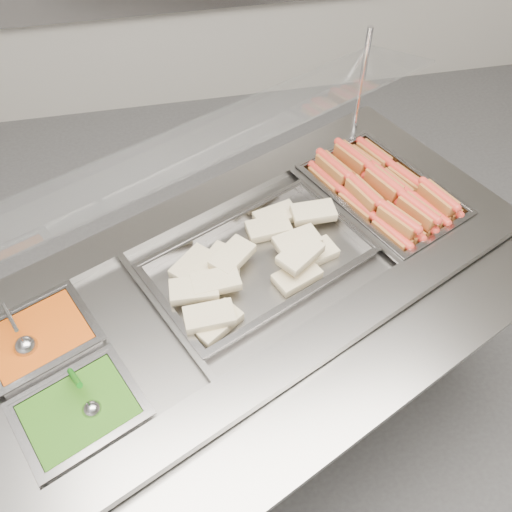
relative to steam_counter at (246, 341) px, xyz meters
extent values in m
cube|color=slate|center=(0.00, 0.00, -0.01)|extent=(1.73, 1.28, 0.77)
cube|color=gray|center=(0.13, -0.28, 0.39)|extent=(1.56, 0.81, 0.03)
cube|color=gray|center=(-0.13, 0.28, 0.39)|extent=(1.56, 0.81, 0.03)
cube|color=gray|center=(0.70, 0.33, 0.39)|extent=(0.32, 0.51, 0.03)
cube|color=black|center=(0.00, 0.00, 0.29)|extent=(1.52, 1.07, 0.02)
cube|color=gray|center=(0.35, 0.16, 0.40)|extent=(0.23, 0.47, 0.01)
cube|color=gray|center=(-0.24, -0.11, 0.40)|extent=(0.23, 0.47, 0.01)
cube|color=gray|center=(0.19, -0.41, 0.36)|extent=(1.54, 0.88, 0.02)
cylinder|color=slate|center=(0.79, -0.02, 0.33)|extent=(0.12, 0.22, 0.02)
cylinder|color=silver|center=(0.51, 0.55, 0.60)|extent=(0.02, 0.02, 0.39)
cube|color=silver|center=(-0.08, 0.17, 0.74)|extent=(1.44, 0.85, 0.08)
cube|color=#C33F0A|center=(-0.57, -0.12, 0.37)|extent=(0.31, 0.28, 0.08)
cube|color=#1D570D|center=(-0.47, -0.36, 0.37)|extent=(0.31, 0.28, 0.08)
cube|color=#A35A22|center=(0.47, 0.05, 0.39)|extent=(0.10, 0.14, 0.05)
cylinder|color=red|center=(0.47, 0.05, 0.40)|extent=(0.09, 0.14, 0.03)
cube|color=#A35A22|center=(0.40, 0.19, 0.38)|extent=(0.10, 0.14, 0.05)
cylinder|color=red|center=(0.40, 0.19, 0.40)|extent=(0.09, 0.14, 0.03)
cube|color=#A35A22|center=(0.34, 0.33, 0.38)|extent=(0.10, 0.14, 0.05)
cylinder|color=red|center=(0.34, 0.33, 0.40)|extent=(0.08, 0.15, 0.03)
cube|color=#A35A22|center=(0.52, 0.07, 0.38)|extent=(0.10, 0.14, 0.05)
cylinder|color=red|center=(0.52, 0.07, 0.40)|extent=(0.08, 0.15, 0.03)
cube|color=#A35A22|center=(0.45, 0.21, 0.38)|extent=(0.10, 0.14, 0.05)
cylinder|color=red|center=(0.45, 0.21, 0.40)|extent=(0.09, 0.14, 0.03)
cube|color=#A35A22|center=(0.39, 0.35, 0.39)|extent=(0.09, 0.14, 0.05)
cylinder|color=red|center=(0.39, 0.35, 0.40)|extent=(0.08, 0.15, 0.03)
cube|color=#A35A22|center=(0.57, 0.09, 0.39)|extent=(0.10, 0.14, 0.05)
cylinder|color=red|center=(0.57, 0.09, 0.40)|extent=(0.08, 0.15, 0.03)
cube|color=#A35A22|center=(0.50, 0.23, 0.39)|extent=(0.09, 0.14, 0.05)
cylinder|color=red|center=(0.50, 0.23, 0.40)|extent=(0.08, 0.15, 0.03)
cube|color=#A35A22|center=(0.44, 0.37, 0.38)|extent=(0.10, 0.14, 0.05)
cylinder|color=red|center=(0.44, 0.37, 0.40)|extent=(0.08, 0.15, 0.03)
cube|color=#A35A22|center=(0.62, 0.12, 0.39)|extent=(0.09, 0.14, 0.05)
cylinder|color=red|center=(0.62, 0.12, 0.40)|extent=(0.08, 0.15, 0.03)
cube|color=#A35A22|center=(0.55, 0.26, 0.39)|extent=(0.10, 0.14, 0.05)
cylinder|color=red|center=(0.55, 0.26, 0.40)|extent=(0.08, 0.15, 0.03)
cube|color=#A35A22|center=(0.49, 0.40, 0.38)|extent=(0.10, 0.14, 0.05)
cylinder|color=red|center=(0.49, 0.40, 0.40)|extent=(0.09, 0.14, 0.03)
cube|color=#A35A22|center=(0.67, 0.14, 0.38)|extent=(0.10, 0.14, 0.05)
cylinder|color=red|center=(0.67, 0.14, 0.40)|extent=(0.09, 0.14, 0.03)
cube|color=#A35A22|center=(0.60, 0.28, 0.38)|extent=(0.10, 0.14, 0.05)
cylinder|color=red|center=(0.60, 0.28, 0.40)|extent=(0.09, 0.14, 0.03)
cube|color=#A35A22|center=(0.54, 0.42, 0.39)|extent=(0.10, 0.14, 0.05)
cylinder|color=red|center=(0.54, 0.42, 0.40)|extent=(0.09, 0.14, 0.03)
cube|color=#A35A22|center=(0.49, 0.06, 0.43)|extent=(0.11, 0.14, 0.05)
cylinder|color=red|center=(0.49, 0.06, 0.45)|extent=(0.10, 0.14, 0.03)
cube|color=#A35A22|center=(0.42, 0.20, 0.43)|extent=(0.09, 0.14, 0.05)
cylinder|color=red|center=(0.42, 0.20, 0.45)|extent=(0.08, 0.15, 0.03)
cube|color=#A35A22|center=(0.36, 0.33, 0.43)|extent=(0.10, 0.14, 0.05)
cylinder|color=red|center=(0.36, 0.33, 0.45)|extent=(0.08, 0.15, 0.03)
cube|color=#A35A22|center=(0.56, 0.09, 0.43)|extent=(0.10, 0.14, 0.05)
cylinder|color=red|center=(0.56, 0.09, 0.45)|extent=(0.09, 0.14, 0.03)
cube|color=#A35A22|center=(0.50, 0.23, 0.43)|extent=(0.10, 0.14, 0.05)
cylinder|color=red|center=(0.50, 0.23, 0.45)|extent=(0.09, 0.14, 0.03)
cube|color=#A35A22|center=(0.44, 0.38, 0.43)|extent=(0.10, 0.14, 0.05)
cylinder|color=red|center=(0.44, 0.38, 0.45)|extent=(0.09, 0.14, 0.03)
cube|color=#A35A22|center=(0.64, 0.13, 0.43)|extent=(0.09, 0.14, 0.05)
cylinder|color=red|center=(0.64, 0.13, 0.45)|extent=(0.08, 0.15, 0.03)
cube|color=#CBB388|center=(0.14, 0.19, 0.39)|extent=(0.15, 0.11, 0.03)
cube|color=#CBB388|center=(0.10, 0.14, 0.39)|extent=(0.14, 0.09, 0.03)
cube|color=#CBB388|center=(0.15, -0.06, 0.39)|extent=(0.15, 0.12, 0.03)
cube|color=#CBB388|center=(-0.14, 0.04, 0.39)|extent=(0.15, 0.15, 0.03)
cube|color=#CBB388|center=(-0.07, 0.04, 0.39)|extent=(0.14, 0.15, 0.03)
cube|color=#CBB388|center=(-0.10, -0.17, 0.40)|extent=(0.15, 0.14, 0.03)
cube|color=#CBB388|center=(-0.09, -0.02, 0.39)|extent=(0.15, 0.14, 0.03)
cube|color=#CBB388|center=(0.22, 0.02, 0.39)|extent=(0.15, 0.11, 0.03)
cube|color=#CBB388|center=(0.25, 0.16, 0.42)|extent=(0.13, 0.08, 0.03)
cube|color=#CBB388|center=(0.17, 0.05, 0.42)|extent=(0.15, 0.11, 0.03)
cube|color=#CBB388|center=(-0.12, -0.16, 0.42)|extent=(0.14, 0.08, 0.03)
cube|color=#CBB388|center=(-0.09, -0.05, 0.42)|extent=(0.14, 0.09, 0.03)
cube|color=#CBB388|center=(-0.03, 0.03, 0.42)|extent=(0.15, 0.15, 0.03)
cube|color=#CBB388|center=(-0.15, -0.07, 0.42)|extent=(0.14, 0.08, 0.03)
cube|color=#CBB388|center=(0.16, -0.02, 0.45)|extent=(0.15, 0.14, 0.03)
sphere|color=#ACACB1|center=(-0.60, -0.16, 0.40)|extent=(0.06, 0.06, 0.06)
cylinder|color=#ACACB1|center=(-0.63, -0.09, 0.46)|extent=(0.07, 0.14, 0.07)
sphere|color=#ACACB1|center=(-0.43, -0.36, 0.40)|extent=(0.05, 0.05, 0.05)
cylinder|color=#157715|center=(-0.46, -0.30, 0.45)|extent=(0.06, 0.11, 0.10)
camera|label=1|loc=(-0.16, -1.03, 1.68)|focal=40.00mm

